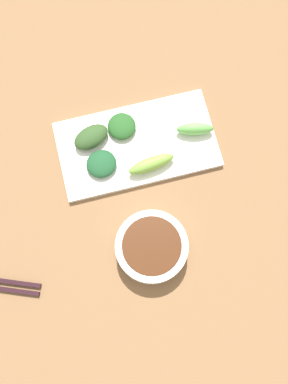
% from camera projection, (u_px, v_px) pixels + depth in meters
% --- Properties ---
extents(tabletop, '(2.10, 2.10, 0.02)m').
position_uv_depth(tabletop, '(143.00, 192.00, 0.89)').
color(tabletop, brown).
rests_on(tabletop, ground).
extents(sauce_bowl, '(0.13, 0.13, 0.05)m').
position_uv_depth(sauce_bowl, '(152.00, 247.00, 0.82)').
color(sauce_bowl, white).
rests_on(sauce_bowl, tabletop).
extents(serving_plate, '(0.17, 0.31, 0.01)m').
position_uv_depth(serving_plate, '(137.00, 145.00, 0.89)').
color(serving_plate, white).
rests_on(serving_plate, tabletop).
extents(broccoli_leafy_0, '(0.07, 0.07, 0.02)m').
position_uv_depth(broccoli_leafy_0, '(101.00, 164.00, 0.87)').
color(broccoli_leafy_0, '#1C4D29').
rests_on(broccoli_leafy_0, serving_plate).
extents(broccoli_leafy_1, '(0.06, 0.08, 0.03)m').
position_uv_depth(broccoli_leafy_1, '(91.00, 137.00, 0.88)').
color(broccoli_leafy_1, '#2F4D24').
rests_on(broccoli_leafy_1, serving_plate).
extents(broccoli_stalk_2, '(0.04, 0.08, 0.03)m').
position_uv_depth(broccoli_stalk_2, '(195.00, 129.00, 0.88)').
color(broccoli_stalk_2, '#66B753').
rests_on(broccoli_stalk_2, serving_plate).
extents(broccoli_leafy_3, '(0.06, 0.06, 0.02)m').
position_uv_depth(broccoli_leafy_3, '(122.00, 126.00, 0.88)').
color(broccoli_leafy_3, '#235321').
rests_on(broccoli_leafy_3, serving_plate).
extents(broccoli_stalk_4, '(0.04, 0.10, 0.03)m').
position_uv_depth(broccoli_stalk_4, '(151.00, 164.00, 0.86)').
color(broccoli_stalk_4, '#78AA41').
rests_on(broccoli_stalk_4, serving_plate).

